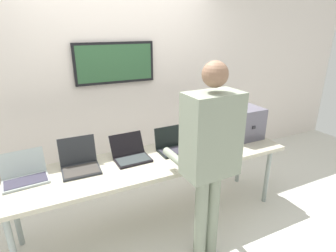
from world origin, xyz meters
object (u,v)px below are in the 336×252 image
(workbench, at_px, (155,164))
(laptop_station_1, at_px, (80,163))
(equipment_box, at_px, (244,123))
(laptop_station_2, at_px, (131,154))
(laptop_station_0, at_px, (25,174))
(person, at_px, (210,149))
(laptop_station_3, at_px, (172,145))
(laptop_station_4, at_px, (209,136))

(workbench, xyz_separation_m, laptop_station_1, (-0.70, 0.13, 0.11))
(equipment_box, bearing_deg, laptop_station_2, 177.52)
(laptop_station_0, distance_m, laptop_station_1, 0.46)
(equipment_box, height_order, laptop_station_1, equipment_box)
(workbench, relative_size, person, 1.60)
(workbench, height_order, laptop_station_2, laptop_station_2)
(workbench, bearing_deg, laptop_station_2, 149.73)
(laptop_station_0, height_order, laptop_station_3, laptop_station_3)
(laptop_station_1, bearing_deg, laptop_station_3, -0.96)
(workbench, distance_m, laptop_station_3, 0.29)
(laptop_station_1, xyz_separation_m, person, (0.92, -0.75, 0.27))
(equipment_box, xyz_separation_m, person, (-0.95, -0.68, 0.15))
(laptop_station_3, relative_size, person, 0.18)
(laptop_station_0, bearing_deg, equipment_box, -1.84)
(laptop_station_0, bearing_deg, person, -28.93)
(laptop_station_2, distance_m, laptop_station_3, 0.45)
(laptop_station_0, relative_size, laptop_station_1, 1.12)
(equipment_box, bearing_deg, laptop_station_1, 177.99)
(laptop_station_4, bearing_deg, laptop_station_1, -179.19)
(laptop_station_0, xyz_separation_m, laptop_station_2, (0.95, -0.02, -0.00))
(equipment_box, bearing_deg, person, -144.14)
(workbench, distance_m, equipment_box, 1.19)
(equipment_box, height_order, laptop_station_0, equipment_box)
(equipment_box, relative_size, laptop_station_0, 1.01)
(laptop_station_2, bearing_deg, laptop_station_1, 179.31)
(workbench, distance_m, laptop_station_0, 1.17)
(workbench, xyz_separation_m, laptop_station_0, (-1.16, 0.14, 0.10))
(workbench, bearing_deg, person, -70.90)
(laptop_station_2, bearing_deg, laptop_station_0, 179.09)
(laptop_station_1, relative_size, laptop_station_2, 0.98)
(equipment_box, distance_m, laptop_station_3, 0.93)
(workbench, relative_size, laptop_station_1, 8.24)
(laptop_station_1, height_order, laptop_station_2, laptop_station_1)
(laptop_station_0, relative_size, laptop_station_3, 1.20)
(equipment_box, relative_size, laptop_station_1, 1.13)
(equipment_box, xyz_separation_m, laptop_station_2, (-1.37, 0.06, -0.13))
(workbench, height_order, laptop_station_3, laptop_station_3)
(equipment_box, bearing_deg, workbench, -176.89)
(person, bearing_deg, laptop_station_4, 55.70)
(laptop_station_3, height_order, person, person)
(laptop_station_2, bearing_deg, laptop_station_4, 1.58)
(workbench, xyz_separation_m, equipment_box, (1.16, 0.06, 0.23))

